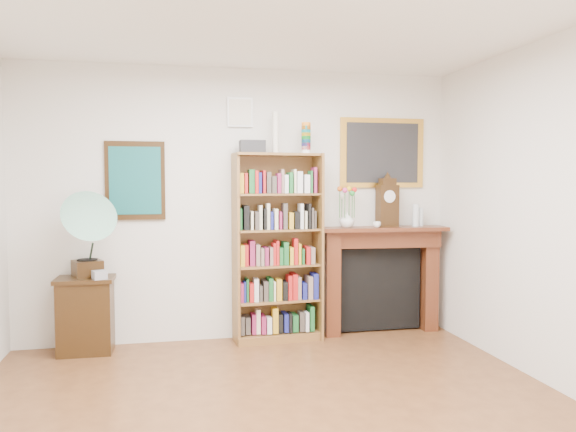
# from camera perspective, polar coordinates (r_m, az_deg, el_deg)

# --- Properties ---
(room) EXTENTS (4.51, 5.01, 2.81)m
(room) POSITION_cam_1_polar(r_m,az_deg,el_deg) (3.38, 0.38, -0.67)
(room) COLOR #522F18
(room) RESTS_ON ground
(teal_poster) EXTENTS (0.58, 0.04, 0.78)m
(teal_poster) POSITION_cam_1_polar(r_m,az_deg,el_deg) (5.78, -15.26, 3.49)
(teal_poster) COLOR black
(teal_poster) RESTS_ON back_wall
(small_picture) EXTENTS (0.26, 0.04, 0.30)m
(small_picture) POSITION_cam_1_polar(r_m,az_deg,el_deg) (5.86, -4.90, 10.46)
(small_picture) COLOR white
(small_picture) RESTS_ON back_wall
(gilt_painting) EXTENTS (0.95, 0.04, 0.75)m
(gilt_painting) POSITION_cam_1_polar(r_m,az_deg,el_deg) (6.21, 9.55, 6.34)
(gilt_painting) COLOR gold
(gilt_painting) RESTS_ON back_wall
(bookshelf) EXTENTS (0.91, 0.38, 2.22)m
(bookshelf) POSITION_cam_1_polar(r_m,az_deg,el_deg) (5.75, -1.07, -2.10)
(bookshelf) COLOR brown
(bookshelf) RESTS_ON floor
(side_cabinet) EXTENTS (0.54, 0.40, 0.73)m
(side_cabinet) POSITION_cam_1_polar(r_m,az_deg,el_deg) (5.78, -19.85, -9.45)
(side_cabinet) COLOR black
(side_cabinet) RESTS_ON floor
(fireplace) EXTENTS (1.39, 0.41, 1.16)m
(fireplace) POSITION_cam_1_polar(r_m,az_deg,el_deg) (6.20, 9.40, -5.44)
(fireplace) COLOR #452110
(fireplace) RESTS_ON floor
(gramophone) EXTENTS (0.70, 0.77, 0.83)m
(gramophone) POSITION_cam_1_polar(r_m,az_deg,el_deg) (5.58, -19.99, -1.28)
(gramophone) COLOR black
(gramophone) RESTS_ON side_cabinet
(cd_stack) EXTENTS (0.16, 0.16, 0.08)m
(cd_stack) POSITION_cam_1_polar(r_m,az_deg,el_deg) (5.56, -18.60, -5.69)
(cd_stack) COLOR #B7B6C3
(cd_stack) RESTS_ON side_cabinet
(mantel_clock) EXTENTS (0.24, 0.15, 0.52)m
(mantel_clock) POSITION_cam_1_polar(r_m,az_deg,el_deg) (6.12, 10.06, 1.28)
(mantel_clock) COLOR black
(mantel_clock) RESTS_ON fireplace
(flower_vase) EXTENTS (0.16, 0.16, 0.16)m
(flower_vase) POSITION_cam_1_polar(r_m,az_deg,el_deg) (5.94, 6.00, -0.40)
(flower_vase) COLOR silver
(flower_vase) RESTS_ON fireplace
(teacup) EXTENTS (0.09, 0.09, 0.06)m
(teacup) POSITION_cam_1_polar(r_m,az_deg,el_deg) (5.99, 9.01, -0.86)
(teacup) COLOR white
(teacup) RESTS_ON fireplace
(bottle_left) EXTENTS (0.07, 0.07, 0.24)m
(bottle_left) POSITION_cam_1_polar(r_m,az_deg,el_deg) (6.23, 12.85, 0.08)
(bottle_left) COLOR silver
(bottle_left) RESTS_ON fireplace
(bottle_right) EXTENTS (0.06, 0.06, 0.20)m
(bottle_right) POSITION_cam_1_polar(r_m,az_deg,el_deg) (6.29, 13.33, -0.08)
(bottle_right) COLOR silver
(bottle_right) RESTS_ON fireplace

